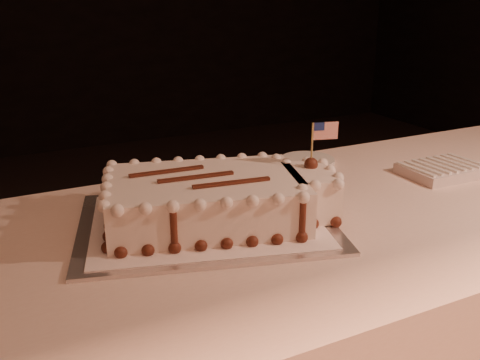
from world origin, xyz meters
name	(u,v)px	position (x,y,z in m)	size (l,w,h in m)	color
banquet_table	(320,348)	(0.00, 0.60, 0.38)	(2.40, 0.80, 0.75)	beige
cake_board	(206,223)	(-0.28, 0.65, 0.75)	(0.53, 0.40, 0.01)	silver
doily	(206,220)	(-0.28, 0.65, 0.76)	(0.47, 0.36, 0.00)	white
sheet_cake	(219,198)	(-0.25, 0.64, 0.81)	(0.52, 0.38, 0.20)	white
napkin_stack	(441,170)	(0.41, 0.66, 0.76)	(0.20, 0.15, 0.03)	beige
side_plate	(307,161)	(0.15, 0.91, 0.76)	(0.15, 0.15, 0.01)	white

